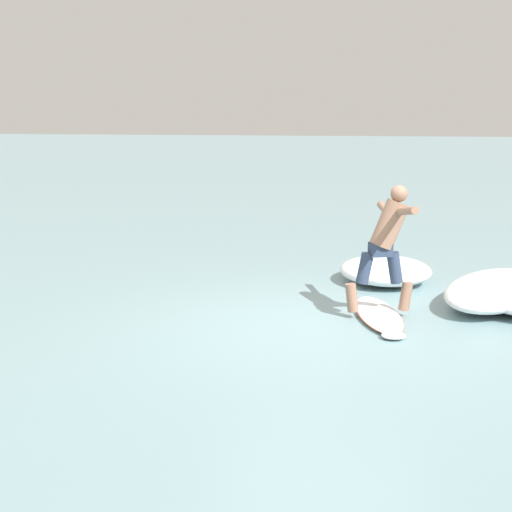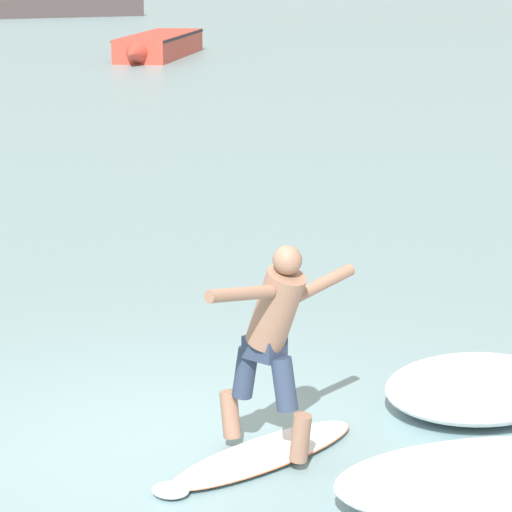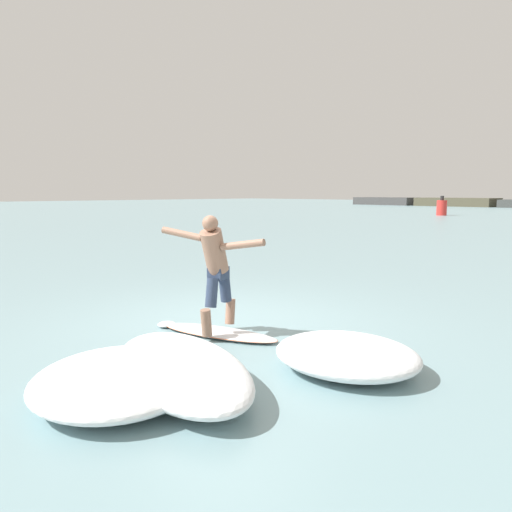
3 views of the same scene
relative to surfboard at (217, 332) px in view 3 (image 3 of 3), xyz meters
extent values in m
plane|color=#76989F|center=(-0.47, 0.65, -0.04)|extent=(200.00, 200.00, 0.00)
cube|color=#3E3D3C|center=(-33.82, 62.65, 0.51)|extent=(9.45, 4.40, 1.10)
cube|color=#484433|center=(-23.16, 62.65, 0.51)|extent=(10.16, 4.79, 1.11)
ellipsoid|color=white|center=(0.03, 0.01, 0.00)|extent=(1.79, 0.95, 0.08)
ellipsoid|color=white|center=(-0.81, -0.24, 0.00)|extent=(0.31, 0.33, 0.07)
ellipsoid|color=#DB5B2D|center=(0.03, 0.01, 0.00)|extent=(1.80, 0.97, 0.04)
cone|color=black|center=(0.71, 0.21, -0.10)|extent=(0.06, 0.06, 0.14)
cone|color=black|center=(0.56, 0.30, -0.10)|extent=(0.06, 0.06, 0.14)
cone|color=black|center=(0.63, 0.04, -0.10)|extent=(0.06, 0.06, 0.14)
cylinder|color=#916852|center=(0.15, -0.30, 0.21)|extent=(0.18, 0.21, 0.36)
cylinder|color=#2D3A53|center=(0.09, -0.16, 0.57)|extent=(0.22, 0.25, 0.39)
cylinder|color=#916852|center=(-0.09, 0.32, 0.21)|extent=(0.18, 0.21, 0.36)
cylinder|color=#2D3A53|center=(-0.03, 0.18, 0.57)|extent=(0.22, 0.25, 0.39)
cube|color=#2D3A53|center=(0.03, 0.01, 0.80)|extent=(0.28, 0.31, 0.16)
cylinder|color=#916852|center=(0.07, -0.09, 1.10)|extent=(0.42, 0.53, 0.63)
sphere|color=#916852|center=(0.10, -0.18, 1.47)|extent=(0.20, 0.20, 0.20)
cylinder|color=#916852|center=(0.50, 0.00, 1.21)|extent=(0.59, 0.29, 0.19)
cylinder|color=#916852|center=(-0.32, -0.31, 1.32)|extent=(0.59, 0.29, 0.19)
cylinder|color=red|center=(-12.94, 35.40, 0.57)|extent=(0.80, 0.80, 1.23)
cylinder|color=black|center=(-12.94, 35.40, 1.37)|extent=(0.28, 0.28, 0.36)
ellipsoid|color=white|center=(2.00, 0.09, 0.14)|extent=(1.76, 1.56, 0.35)
ellipsoid|color=white|center=(1.09, -1.41, 0.15)|extent=(2.60, 1.85, 0.37)
ellipsoid|color=white|center=(0.87, -1.97, 0.13)|extent=(2.39, 2.36, 0.33)
camera|label=1|loc=(-8.45, -0.72, 2.32)|focal=50.00mm
camera|label=2|loc=(-3.79, -7.11, 3.48)|focal=85.00mm
camera|label=3|loc=(4.92, -4.24, 1.86)|focal=35.00mm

